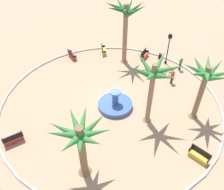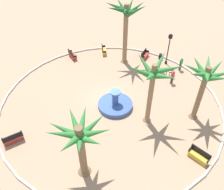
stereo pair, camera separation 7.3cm
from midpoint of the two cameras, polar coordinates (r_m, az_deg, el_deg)
ground_plane at (r=22.52m, az=-0.24°, el=-1.53°), size 80.00×80.00×0.00m
plaza_curb at (r=22.45m, az=-0.24°, el=-1.34°), size 21.22×21.22×0.20m
fountain at (r=21.74m, az=0.90°, el=-2.39°), size 3.28×3.28×1.89m
palm_tree_near_fountain at (r=19.58m, az=22.40°, el=3.84°), size 3.83×3.91×5.68m
palm_tree_by_curb at (r=17.81m, az=10.42°, el=4.14°), size 4.38×4.17×6.20m
palm_tree_mid_plaza at (r=14.63m, az=-7.87°, el=-10.77°), size 4.01×4.05×5.07m
palm_tree_far_side at (r=25.82m, az=3.62°, el=18.50°), size 4.51×4.54×7.22m
bench_east at (r=29.22m, az=-9.79°, el=9.67°), size 1.61×0.55×1.00m
bench_west at (r=29.10m, az=8.27°, el=9.71°), size 1.29×1.61×1.00m
bench_north at (r=29.86m, az=-1.98°, el=10.99°), size 1.67×1.10×1.00m
bench_southeast at (r=19.06m, az=20.89°, el=-14.15°), size 1.68×0.92×1.00m
bench_southwest at (r=20.50m, az=-23.33°, el=-10.02°), size 0.58×1.62×1.00m
lamppost at (r=27.55m, az=14.07°, el=11.65°), size 0.32×0.32×3.90m
trash_bin at (r=29.20m, az=12.07°, el=9.41°), size 0.46×0.46×0.73m
bicycle_red_frame at (r=26.35m, az=13.91°, el=5.32°), size 1.67×0.61×0.94m
person_cyclist_helmet at (r=27.40m, az=16.93°, el=7.58°), size 0.26×0.52×1.67m
person_cyclist_photo at (r=25.01m, az=14.98°, el=4.50°), size 0.22×0.53×1.64m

